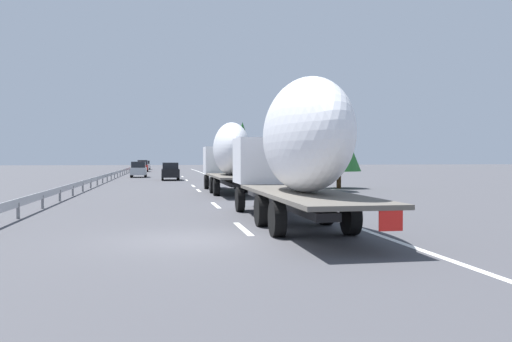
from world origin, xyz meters
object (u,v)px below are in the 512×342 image
car_red_compact (143,166)px  truck_lead (229,154)px  road_sign (238,158)px  car_black_suv (170,171)px  truck_trailing (295,147)px  car_white_van (146,165)px  car_silver_hatch (139,169)px

car_red_compact → truck_lead: bearing=-172.5°
road_sign → car_black_suv: bearing=61.9°
truck_lead → car_red_compact: truck_lead is taller
truck_trailing → car_white_van: (91.17, 7.44, -1.71)m
car_white_van → car_black_suv: bearing=-175.7°
car_red_compact → car_black_suv: bearing=-173.6°
car_silver_hatch → truck_lead: bearing=-166.8°
car_black_suv → car_white_van: (52.80, 3.98, -0.01)m
car_black_suv → road_sign: bearing=-118.1°
car_white_van → road_sign: size_ratio=1.29×
truck_lead → car_black_suv: bearing=9.4°
car_silver_hatch → car_white_van: bearing=0.5°
truck_trailing → car_silver_hatch: (47.41, 7.05, -1.68)m
car_red_compact → car_silver_hatch: 27.18m
truck_trailing → car_red_compact: (74.59, 7.50, -1.64)m
car_silver_hatch → road_sign: 16.19m
truck_trailing → car_black_suv: (38.36, 3.46, -1.70)m
truck_trailing → road_sign: (34.86, -3.10, -0.34)m
car_silver_hatch → road_sign: size_ratio=1.28×
truck_lead → car_black_suv: 21.33m
car_white_van → car_silver_hatch: 43.76m
truck_trailing → car_white_van: truck_trailing is taller
car_white_van → road_sign: 57.30m
truck_trailing → car_silver_hatch: 47.96m
road_sign → car_white_van: bearing=10.6°
car_red_compact → road_sign: 41.13m
car_black_suv → car_white_van: 52.95m
truck_lead → truck_trailing: (-17.38, 0.00, 0.10)m
car_black_suv → truck_trailing: bearing=-174.8°
car_black_suv → car_silver_hatch: (9.04, 3.59, 0.02)m
truck_trailing → car_silver_hatch: bearing=8.5°
car_white_van → car_silver_hatch: (-43.76, -0.40, 0.02)m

